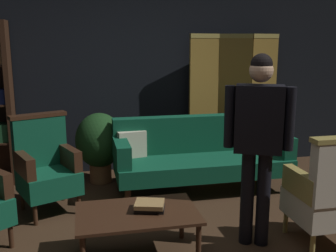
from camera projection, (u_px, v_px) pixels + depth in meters
name	position (u px, v px, depth m)	size (l,w,h in m)	color
ground_plane	(187.00, 250.00, 3.50)	(10.00, 10.00, 0.00)	#3D2819
back_wall	(143.00, 70.00, 5.55)	(7.20, 0.10, 2.80)	black
folding_screen	(234.00, 100.00, 5.64)	(1.32, 0.20, 1.90)	olive
velvet_couch	(200.00, 153.00, 4.91)	(2.12, 0.78, 0.88)	#382114
coffee_table	(137.00, 217.00, 3.29)	(1.00, 0.64, 0.42)	#382114
armchair_gilt_accent	(329.00, 193.00, 3.49)	(0.60, 0.58, 1.04)	tan
armchair_wing_right	(46.00, 167.00, 4.24)	(0.76, 0.75, 1.04)	#382114
standing_figure	(258.00, 133.00, 3.42)	(0.54, 0.36, 1.70)	black
potted_plant	(100.00, 143.00, 5.11)	(0.61, 0.61, 0.91)	brown
book_black_cloth	(150.00, 208.00, 3.30)	(0.24, 0.16, 0.04)	black
book_tan_leather	(150.00, 204.00, 3.30)	(0.24, 0.20, 0.04)	#9E7A47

